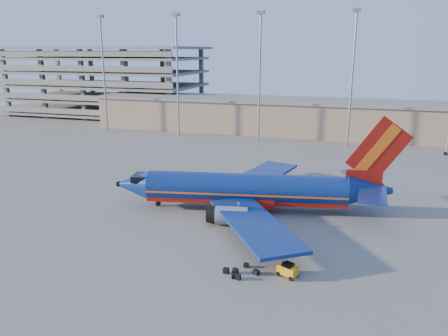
# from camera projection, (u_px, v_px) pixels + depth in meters

# --- Properties ---
(ground) EXTENTS (220.00, 220.00, 0.00)m
(ground) POSITION_uv_depth(u_px,v_px,m) (218.00, 209.00, 57.97)
(ground) COLOR slate
(ground) RESTS_ON ground
(terminal_building) EXTENTS (122.00, 16.00, 8.50)m
(terminal_building) POSITION_uv_depth(u_px,v_px,m) (329.00, 118.00, 107.43)
(terminal_building) COLOR gray
(terminal_building) RESTS_ON ground
(parking_garage) EXTENTS (62.00, 32.00, 21.40)m
(parking_garage) POSITION_uv_depth(u_px,v_px,m) (106.00, 78.00, 140.87)
(parking_garage) COLOR slate
(parking_garage) RESTS_ON ground
(light_mast_row) EXTENTS (101.60, 1.60, 28.65)m
(light_mast_row) POSITION_uv_depth(u_px,v_px,m) (305.00, 64.00, 94.32)
(light_mast_row) COLOR gray
(light_mast_row) RESTS_ON ground
(aircraft_main) EXTENTS (37.58, 35.83, 12.83)m
(aircraft_main) POSITION_uv_depth(u_px,v_px,m) (253.00, 190.00, 57.14)
(aircraft_main) COLOR navy
(aircraft_main) RESTS_ON ground
(baggage_tug) EXTENTS (2.13, 1.76, 1.32)m
(baggage_tug) POSITION_uv_depth(u_px,v_px,m) (288.00, 270.00, 40.67)
(baggage_tug) COLOR orange
(baggage_tug) RESTS_ON ground
(luggage_pile) EXTENTS (3.43, 2.91, 0.54)m
(luggage_pile) POSITION_uv_depth(u_px,v_px,m) (239.00, 272.00, 41.19)
(luggage_pile) COLOR black
(luggage_pile) RESTS_ON ground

